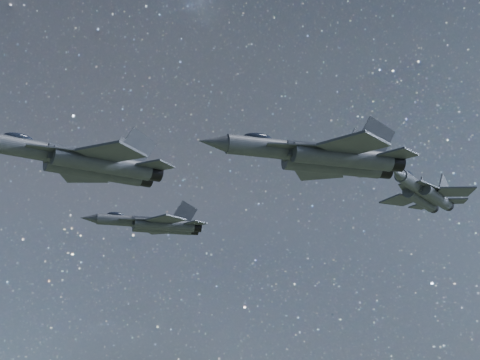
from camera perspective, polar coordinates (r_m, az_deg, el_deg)
jet_lead at (r=63.15m, az=-13.27°, el=1.58°), size 19.34×13.71×4.91m
jet_left at (r=82.74m, az=-7.39°, el=-3.74°), size 15.27×10.23×3.86m
jet_right at (r=58.15m, az=6.97°, el=2.02°), size 18.98×12.76×4.79m
jet_slot at (r=80.45m, az=15.43°, el=-1.10°), size 16.41×10.86×4.19m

